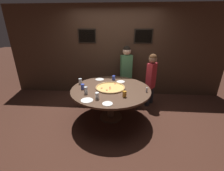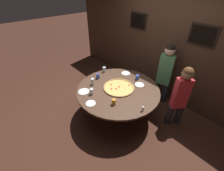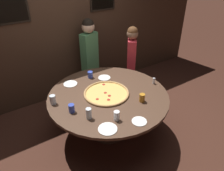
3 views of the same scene
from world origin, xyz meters
name	(u,v)px [view 2 (image 2 of 3)]	position (x,y,z in m)	size (l,w,h in m)	color
ground_plane	(117,113)	(0.00, 0.00, 0.00)	(24.00, 24.00, 0.00)	#422319
back_wall	(163,46)	(0.00, 1.47, 1.30)	(6.40, 0.08, 2.60)	#3D281C
dining_table	(118,93)	(0.00, 0.00, 0.62)	(1.74, 1.74, 0.74)	#4C3323
giant_pizza	(119,87)	(-0.01, 0.03, 0.75)	(0.66, 0.66, 0.03)	#EAB75B
drink_cup_front_edge	(92,92)	(-0.21, -0.52, 0.80)	(0.07, 0.07, 0.13)	white
drink_cup_centre_back	(104,69)	(-0.74, 0.23, 0.81)	(0.08, 0.08, 0.13)	silver
drink_cup_near_right	(93,82)	(-0.48, -0.31, 0.81)	(0.07, 0.07, 0.15)	silver
drink_cup_beside_pizza	(114,102)	(0.30, -0.39, 0.80)	(0.08, 0.08, 0.12)	#BC7A23
drink_cup_far_left	(98,76)	(-0.60, -0.08, 0.80)	(0.08, 0.08, 0.11)	#384CB7
drink_cup_far_right	(137,77)	(0.03, 0.58, 0.79)	(0.08, 0.08, 0.11)	#384CB7
white_plate_right_side	(126,73)	(-0.33, 0.57, 0.74)	(0.21, 0.21, 0.01)	white
white_plate_beside_cup	(91,103)	(0.00, -0.70, 0.74)	(0.19, 0.19, 0.01)	white
white_plate_near_front	(84,91)	(-0.39, -0.60, 0.74)	(0.23, 0.23, 0.01)	white
white_plate_far_back	(140,85)	(0.21, 0.45, 0.74)	(0.20, 0.20, 0.01)	white
condiment_shaker	(143,109)	(0.76, -0.13, 0.79)	(0.04, 0.04, 0.10)	silver
diner_centre_back	(181,95)	(0.99, 0.74, 0.78)	(0.31, 0.35, 1.38)	#232328
diner_far_left	(165,71)	(0.35, 1.19, 0.86)	(0.40, 0.25, 1.52)	#232328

